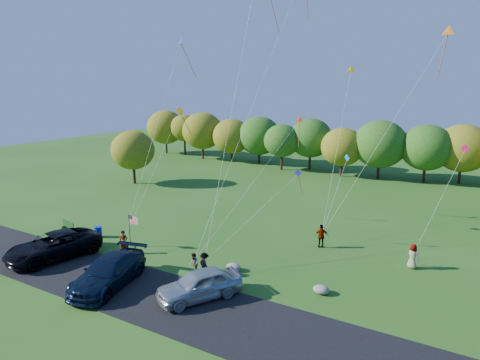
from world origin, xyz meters
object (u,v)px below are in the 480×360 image
(minivan_silver, at_px, (200,284))
(flyer_e, at_px, (413,256))
(flyer_c, at_px, (204,264))
(minivan_navy, at_px, (108,272))
(park_bench, at_px, (69,226))
(flyer_a, at_px, (123,242))
(flyer_b, at_px, (194,264))
(flyer_d, at_px, (321,236))
(minivan_dark, at_px, (53,246))
(trash_barrel, at_px, (98,232))

(minivan_silver, relative_size, flyer_e, 2.94)
(minivan_silver, height_order, flyer_c, minivan_silver)
(minivan_navy, height_order, park_bench, minivan_navy)
(flyer_a, distance_m, flyer_b, 6.93)
(flyer_d, bearing_deg, minivan_dark, 7.07)
(minivan_dark, xyz_separation_m, minivan_silver, (12.99, 0.51, -0.05))
(minivan_navy, height_order, flyer_a, minivan_navy)
(flyer_c, distance_m, flyer_d, 10.28)
(minivan_silver, height_order, flyer_e, minivan_silver)
(flyer_d, bearing_deg, flyer_a, 5.31)
(minivan_dark, height_order, flyer_d, minivan_dark)
(flyer_b, xyz_separation_m, park_bench, (-14.47, 1.31, -0.19))
(minivan_dark, relative_size, minivan_silver, 1.30)
(flyer_e, bearing_deg, flyer_a, 49.34)
(flyer_b, bearing_deg, flyer_c, 66.09)
(minivan_dark, xyz_separation_m, flyer_c, (11.37, 3.33, -0.19))
(park_bench, xyz_separation_m, trash_barrel, (3.02, 0.54, -0.13))
(minivan_dark, bearing_deg, park_bench, 142.60)
(flyer_c, bearing_deg, minivan_navy, 69.33)
(flyer_a, relative_size, flyer_b, 1.18)
(minivan_silver, bearing_deg, minivan_dark, -148.00)
(flyer_a, distance_m, flyer_c, 7.62)
(flyer_b, distance_m, trash_barrel, 11.60)
(flyer_e, xyz_separation_m, park_bench, (-27.19, -7.39, -0.32))
(flyer_b, xyz_separation_m, flyer_d, (5.78, 9.21, 0.18))
(flyer_a, bearing_deg, minivan_dark, -168.58)
(flyer_d, relative_size, trash_barrel, 2.09)
(flyer_d, distance_m, trash_barrel, 18.75)
(flyer_d, bearing_deg, flyer_b, 28.24)
(flyer_a, distance_m, flyer_d, 15.50)
(minivan_navy, xyz_separation_m, flyer_e, (16.42, 12.86, -0.09))
(flyer_e, bearing_deg, park_bench, 41.49)
(flyer_d, height_order, park_bench, flyer_d)
(trash_barrel, bearing_deg, flyer_c, -7.36)
(flyer_c, distance_m, flyer_e, 14.67)
(minivan_dark, distance_m, flyer_b, 11.10)
(flyer_d, bearing_deg, flyer_c, 30.71)
(minivan_silver, distance_m, trash_barrel, 14.46)
(minivan_silver, height_order, flyer_a, minivan_silver)
(minivan_dark, distance_m, minivan_silver, 13.00)
(minivan_navy, bearing_deg, park_bench, 139.53)
(flyer_d, bearing_deg, flyer_e, 146.08)
(minivan_navy, bearing_deg, flyer_a, 112.07)
(minivan_dark, height_order, flyer_a, minivan_dark)
(minivan_dark, distance_m, minivan_navy, 7.06)
(minivan_dark, bearing_deg, flyer_d, 48.26)
(minivan_navy, height_order, flyer_b, minivan_navy)
(minivan_silver, relative_size, flyer_a, 2.89)
(minivan_navy, relative_size, flyer_b, 4.15)
(minivan_silver, height_order, trash_barrel, minivan_silver)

